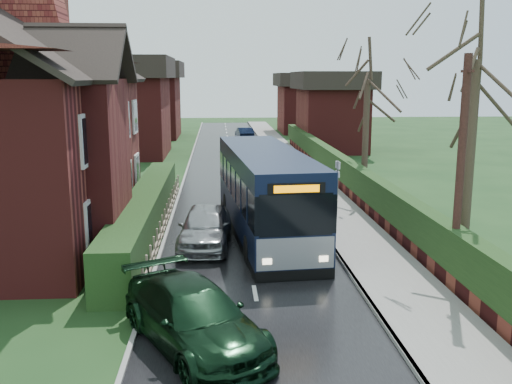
{
  "coord_description": "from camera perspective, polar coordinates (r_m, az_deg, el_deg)",
  "views": [
    {
      "loc": [
        -1.01,
        -17.29,
        6.05
      ],
      "look_at": [
        0.41,
        3.73,
        1.8
      ],
      "focal_mm": 40.0,
      "sensor_mm": 36.0,
      "label": 1
    }
  ],
  "objects": [
    {
      "name": "car_distant",
      "position": [
        55.41,
        -1.18,
        5.82
      ],
      "size": [
        1.77,
        4.09,
        1.31
      ],
      "primitive_type": "imported",
      "rotation": [
        0.0,
        0.0,
        3.24
      ],
      "color": "black",
      "rests_on": "ground"
    },
    {
      "name": "tree_right_near",
      "position": [
        19.87,
        21.35,
        13.55
      ],
      "size": [
        4.38,
        4.38,
        9.45
      ],
      "color": "#3B2E23",
      "rests_on": "ground"
    },
    {
      "name": "brick_house",
      "position": [
        23.44,
        -23.26,
        6.39
      ],
      "size": [
        9.3,
        14.6,
        10.3
      ],
      "color": "maroon",
      "rests_on": "ground"
    },
    {
      "name": "tree_house_side",
      "position": [
        30.49,
        -19.74,
        12.39
      ],
      "size": [
        4.08,
        4.08,
        9.26
      ],
      "color": "#392E22",
      "rests_on": "ground"
    },
    {
      "name": "road",
      "position": [
        27.97,
        -1.71,
        -1.07
      ],
      "size": [
        6.0,
        100.0,
        0.02
      ],
      "primitive_type": "cube",
      "color": "black",
      "rests_on": "ground"
    },
    {
      "name": "bus_stop_sign",
      "position": [
        24.21,
        8.13,
        1.02
      ],
      "size": [
        0.13,
        0.4,
        2.63
      ],
      "rotation": [
        0.0,
        0.0,
        0.2
      ],
      "color": "slate",
      "rests_on": "ground"
    },
    {
      "name": "ground",
      "position": [
        18.34,
        -0.51,
        -7.85
      ],
      "size": [
        140.0,
        140.0,
        0.0
      ],
      "primitive_type": "plane",
      "color": "#27491F",
      "rests_on": "ground"
    },
    {
      "name": "right_wall_hedge",
      "position": [
        28.57,
        9.98,
        1.09
      ],
      "size": [
        0.6,
        50.0,
        1.8
      ],
      "color": "maroon",
      "rests_on": "ground"
    },
    {
      "name": "picket_fence",
      "position": [
        23.08,
        -9.09,
        -2.78
      ],
      "size": [
        0.1,
        16.0,
        0.9
      ],
      "primitive_type": null,
      "color": "gray",
      "rests_on": "ground"
    },
    {
      "name": "bus",
      "position": [
        22.06,
        0.92,
        -0.13
      ],
      "size": [
        3.42,
        11.06,
        3.31
      ],
      "rotation": [
        0.0,
        0.0,
        0.09
      ],
      "color": "black",
      "rests_on": "ground"
    },
    {
      "name": "kerb_left",
      "position": [
        28.01,
        -7.96,
        -1.07
      ],
      "size": [
        0.12,
        100.0,
        0.1
      ],
      "primitive_type": "cube",
      "color": "gray",
      "rests_on": "ground"
    },
    {
      "name": "car_green",
      "position": [
        13.31,
        -6.24,
        -12.28
      ],
      "size": [
        4.08,
        5.33,
        1.44
      ],
      "primitive_type": "imported",
      "rotation": [
        0.0,
        0.0,
        0.48
      ],
      "color": "black",
      "rests_on": "ground"
    },
    {
      "name": "pavement",
      "position": [
        28.43,
        6.88,
        -0.82
      ],
      "size": [
        2.5,
        100.0,
        0.14
      ],
      "primitive_type": "cube",
      "color": "slate",
      "rests_on": "ground"
    },
    {
      "name": "telegraph_pole",
      "position": [
        17.05,
        19.73,
        1.74
      ],
      "size": [
        0.23,
        0.86,
        6.69
      ],
      "rotation": [
        0.0,
        0.0,
        -0.08
      ],
      "color": "black",
      "rests_on": "ground"
    },
    {
      "name": "tree_right_far",
      "position": [
        29.45,
        11.14,
        11.69
      ],
      "size": [
        4.37,
        4.37,
        8.44
      ],
      "color": "#392B21",
      "rests_on": "ground"
    },
    {
      "name": "front_hedge",
      "position": [
        23.08,
        -10.97,
        -1.95
      ],
      "size": [
        1.2,
        16.0,
        1.6
      ],
      "primitive_type": "cube",
      "color": "#1A3213",
      "rests_on": "ground"
    },
    {
      "name": "kerb_right",
      "position": [
        28.23,
        4.49,
        -0.86
      ],
      "size": [
        0.12,
        100.0,
        0.14
      ],
      "primitive_type": "cube",
      "color": "gray",
      "rests_on": "ground"
    },
    {
      "name": "car_silver",
      "position": [
        20.69,
        -5.11,
        -3.48
      ],
      "size": [
        2.09,
        4.53,
        1.5
      ],
      "primitive_type": "imported",
      "rotation": [
        0.0,
        0.0,
        -0.07
      ],
      "color": "#A4A5A9",
      "rests_on": "ground"
    }
  ]
}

